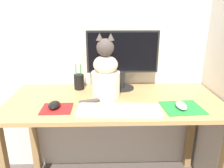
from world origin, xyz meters
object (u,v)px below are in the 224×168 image
at_px(cat, 105,75).
at_px(monitor, 123,56).
at_px(computer_mouse_right, 181,105).
at_px(keyboard, 119,110).
at_px(pen_cup, 79,82).
at_px(computer_mouse_left, 54,105).

bearing_deg(cat, monitor, 57.37).
xyz_separation_m(monitor, computer_mouse_right, (0.32, -0.35, -0.22)).
bearing_deg(keyboard, pen_cup, 127.54).
distance_m(monitor, computer_mouse_left, 0.57).
height_order(monitor, cat, cat).
bearing_deg(computer_mouse_right, pen_cup, 151.08).
height_order(computer_mouse_right, cat, cat).
bearing_deg(keyboard, computer_mouse_right, 7.24).
bearing_deg(keyboard, computer_mouse_left, 173.97).
height_order(keyboard, cat, cat).
bearing_deg(computer_mouse_left, keyboard, -8.35).
relative_size(computer_mouse_right, pen_cup, 0.60).
height_order(computer_mouse_left, pen_cup, pen_cup).
distance_m(computer_mouse_right, cat, 0.49).
bearing_deg(computer_mouse_right, computer_mouse_left, 178.13).
relative_size(computer_mouse_left, computer_mouse_right, 0.96).
height_order(monitor, computer_mouse_left, monitor).
height_order(monitor, pen_cup, monitor).
xyz_separation_m(computer_mouse_left, pen_cup, (0.11, 0.32, 0.03)).
bearing_deg(computer_mouse_left, computer_mouse_right, -1.87).
xyz_separation_m(monitor, pen_cup, (-0.31, -0.00, -0.18)).
bearing_deg(cat, pen_cup, 141.55).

